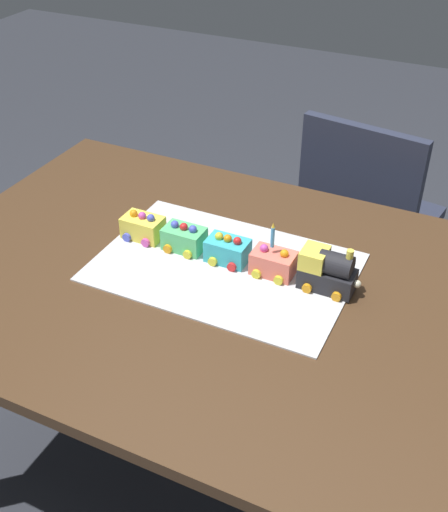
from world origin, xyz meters
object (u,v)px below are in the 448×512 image
at_px(birthday_candle, 273,235).
at_px(chair, 365,220).
at_px(cake_locomotive, 327,271).
at_px(cake_car_hopper_coral, 273,263).
at_px(cake_car_flatbed_lemon, 143,227).
at_px(cake_car_tanker_mint_green, 184,238).
at_px(cake_car_caboose_turquoise, 228,250).
at_px(dining_table, 206,311).

bearing_deg(birthday_candle, chair, -94.03).
bearing_deg(cake_locomotive, cake_car_hopper_coral, -0.00).
bearing_deg(cake_car_flatbed_lemon, cake_car_tanker_mint_green, 180.00).
height_order(cake_locomotive, cake_car_tanker_mint_green, cake_locomotive).
relative_size(chair, cake_car_tanker_mint_green, 8.60).
distance_m(chair, cake_car_hopper_coral, 0.82).
height_order(cake_car_hopper_coral, cake_car_caboose_turquoise, same).
bearing_deg(chair, dining_table, 85.70).
bearing_deg(cake_car_tanker_mint_green, cake_car_caboose_turquoise, 180.00).
bearing_deg(chair, cake_car_tanker_mint_green, 77.92).
relative_size(cake_car_tanker_mint_green, cake_car_flatbed_lemon, 1.00).
bearing_deg(cake_car_hopper_coral, cake_car_flatbed_lemon, 0.00).
height_order(cake_car_hopper_coral, cake_car_tanker_mint_green, same).
relative_size(chair, cake_car_hopper_coral, 8.60).
xyz_separation_m(dining_table, chair, (-0.19, -0.83, -0.16)).
bearing_deg(chair, birthday_candle, 94.42).
distance_m(cake_car_caboose_turquoise, cake_car_tanker_mint_green, 0.12).
bearing_deg(birthday_candle, cake_locomotive, 180.00).
bearing_deg(cake_car_hopper_coral, cake_car_caboose_turquoise, 0.00).
distance_m(cake_locomotive, cake_car_hopper_coral, 0.13).
distance_m(dining_table, cake_car_tanker_mint_green, 0.19).
bearing_deg(cake_locomotive, cake_car_tanker_mint_green, -0.00).
height_order(chair, birthday_candle, birthday_candle).
distance_m(cake_locomotive, birthday_candle, 0.15).
xyz_separation_m(cake_locomotive, cake_car_hopper_coral, (0.13, -0.00, -0.02)).
distance_m(cake_locomotive, cake_car_flatbed_lemon, 0.48).
height_order(cake_locomotive, cake_car_caboose_turquoise, cake_locomotive).
distance_m(cake_car_tanker_mint_green, cake_car_flatbed_lemon, 0.12).
distance_m(cake_car_caboose_turquoise, cake_car_flatbed_lemon, 0.24).
distance_m(cake_locomotive, cake_car_caboose_turquoise, 0.25).
distance_m(chair, birthday_candle, 0.85).
xyz_separation_m(cake_locomotive, cake_car_flatbed_lemon, (0.48, -0.00, -0.02)).
relative_size(dining_table, cake_locomotive, 10.00).
height_order(cake_car_caboose_turquoise, cake_car_tanker_mint_green, same).
relative_size(chair, cake_locomotive, 6.14).
xyz_separation_m(cake_car_flatbed_lemon, birthday_candle, (-0.35, 0.00, 0.07)).
height_order(cake_locomotive, birthday_candle, birthday_candle).
relative_size(dining_table, birthday_candle, 21.67).
relative_size(cake_car_flatbed_lemon, birthday_candle, 1.55).
bearing_deg(cake_locomotive, birthday_candle, -0.00).
bearing_deg(dining_table, chair, -102.75).
bearing_deg(cake_car_flatbed_lemon, dining_table, 160.55).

